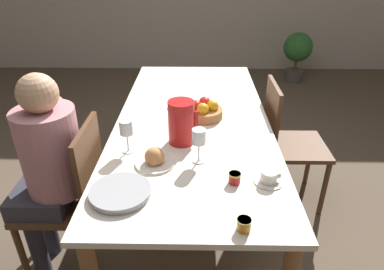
{
  "coord_description": "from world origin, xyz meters",
  "views": [
    {
      "loc": [
        0.03,
        -1.93,
        1.69
      ],
      "look_at": [
        0.0,
        -0.31,
        0.8
      ],
      "focal_mm": 32.0,
      "sensor_mm": 36.0,
      "label": 1
    }
  ],
  "objects": [
    {
      "name": "bread_plate",
      "position": [
        -0.18,
        -0.52,
        0.78
      ],
      "size": [
        0.2,
        0.2,
        0.1
      ],
      "color": "silver",
      "rests_on": "dining_table"
    },
    {
      "name": "serving_tray",
      "position": [
        -0.3,
        -0.77,
        0.77
      ],
      "size": [
        0.27,
        0.27,
        0.03
      ],
      "color": "#9E9EA3",
      "rests_on": "dining_table"
    },
    {
      "name": "red_pitcher",
      "position": [
        -0.06,
        -0.3,
        0.87
      ],
      "size": [
        0.17,
        0.14,
        0.24
      ],
      "color": "red",
      "rests_on": "dining_table"
    },
    {
      "name": "chair_person_side",
      "position": [
        -0.66,
        -0.46,
        0.5
      ],
      "size": [
        0.42,
        0.42,
        0.92
      ],
      "rotation": [
        0.0,
        0.0,
        1.57
      ],
      "color": "#51331E",
      "rests_on": "ground_plane"
    },
    {
      "name": "jam_jar_amber",
      "position": [
        0.2,
        -0.67,
        0.78
      ],
      "size": [
        0.06,
        0.06,
        0.05
      ],
      "color": "#A81E1E",
      "rests_on": "dining_table"
    },
    {
      "name": "ground_plane",
      "position": [
        0.0,
        0.0,
        0.0
      ],
      "size": [
        20.0,
        20.0,
        0.0
      ],
      "primitive_type": "plane",
      "color": "brown"
    },
    {
      "name": "wine_glass_juice",
      "position": [
        -0.33,
        -0.4,
        0.88
      ],
      "size": [
        0.07,
        0.07,
        0.18
      ],
      "color": "white",
      "rests_on": "dining_table"
    },
    {
      "name": "jam_jar_red",
      "position": [
        0.21,
        -0.96,
        0.78
      ],
      "size": [
        0.06,
        0.06,
        0.05
      ],
      "color": "#C67A1E",
      "rests_on": "dining_table"
    },
    {
      "name": "teacup_near_person",
      "position": [
        0.35,
        -0.66,
        0.78
      ],
      "size": [
        0.13,
        0.13,
        0.06
      ],
      "color": "silver",
      "rests_on": "dining_table"
    },
    {
      "name": "dining_table",
      "position": [
        0.0,
        0.0,
        0.66
      ],
      "size": [
        0.94,
        2.08,
        0.75
      ],
      "color": "silver",
      "rests_on": "ground_plane"
    },
    {
      "name": "potted_plant",
      "position": [
        1.42,
        2.8,
        0.42
      ],
      "size": [
        0.39,
        0.39,
        0.68
      ],
      "color": "#4C4742",
      "rests_on": "ground_plane"
    },
    {
      "name": "chair_opposite",
      "position": [
        0.66,
        0.16,
        0.5
      ],
      "size": [
        0.42,
        0.42,
        0.92
      ],
      "rotation": [
        0.0,
        0.0,
        -1.57
      ],
      "color": "#51331E",
      "rests_on": "ground_plane"
    },
    {
      "name": "person_seated",
      "position": [
        -0.74,
        -0.47,
        0.71
      ],
      "size": [
        0.39,
        0.41,
        1.2
      ],
      "rotation": [
        0.0,
        0.0,
        1.57
      ],
      "color": "#33333D",
      "rests_on": "ground_plane"
    },
    {
      "name": "fruit_bowl",
      "position": [
        0.07,
        0.01,
        0.8
      ],
      "size": [
        0.23,
        0.23,
        0.12
      ],
      "color": "#9E6B3D",
      "rests_on": "dining_table"
    },
    {
      "name": "wine_glass_water",
      "position": [
        0.04,
        -0.49,
        0.88
      ],
      "size": [
        0.07,
        0.07,
        0.18
      ],
      "color": "white",
      "rests_on": "dining_table"
    }
  ]
}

